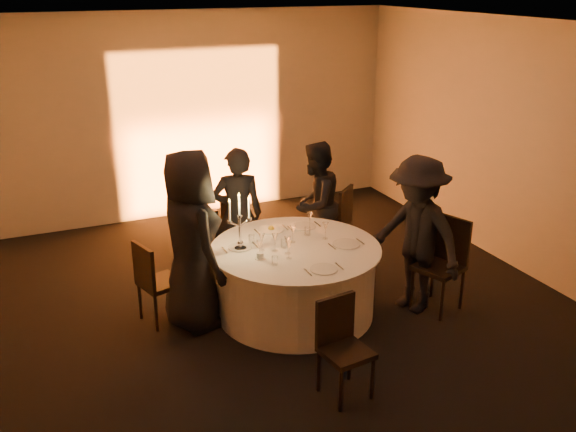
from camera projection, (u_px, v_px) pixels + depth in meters
name	position (u px, v px, depth m)	size (l,w,h in m)	color
floor	(295.00, 312.00, 6.99)	(7.00, 7.00, 0.00)	black
ceiling	(297.00, 26.00, 5.93)	(7.00, 7.00, 0.00)	silver
wall_back	(199.00, 115.00, 9.47)	(7.00, 7.00, 0.00)	#B6B2A9
wall_front	(561.00, 360.00, 3.46)	(7.00, 7.00, 0.00)	#B6B2A9
wall_right	(527.00, 150.00, 7.58)	(7.00, 7.00, 0.00)	#B6B2A9
uplighter_fixture	(209.00, 214.00, 9.72)	(0.25, 0.12, 0.10)	black
banquet_table	(295.00, 280.00, 6.86)	(1.80, 1.80, 0.77)	black
chair_left	(154.00, 279.00, 6.62)	(0.49, 0.49, 0.90)	black
chair_back_left	(233.00, 220.00, 8.24)	(0.40, 0.40, 0.87)	black
chair_back_right	(337.00, 218.00, 8.17)	(0.59, 0.59, 0.95)	black
chair_right	(444.00, 258.00, 6.92)	(0.58, 0.58, 1.02)	black
chair_front	(341.00, 341.00, 5.50)	(0.44, 0.44, 0.89)	black
guest_left	(191.00, 241.00, 6.44)	(0.92, 0.60, 1.88)	black
guest_back_left	(238.00, 215.00, 7.52)	(0.59, 0.39, 1.62)	black
guest_back_right	(315.00, 205.00, 7.91)	(0.77, 0.60, 1.58)	black
guest_right	(416.00, 235.00, 6.79)	(1.11, 0.64, 1.73)	black
plate_left	(240.00, 247.00, 6.70)	(0.36, 0.25, 0.01)	white
plate_back_left	(271.00, 229.00, 7.16)	(0.36, 0.29, 0.08)	white
plate_back_right	(304.00, 226.00, 7.26)	(0.35, 0.27, 0.01)	white
plate_right	(346.00, 244.00, 6.78)	(0.36, 0.29, 0.01)	white
plate_front	(324.00, 269.00, 6.20)	(0.36, 0.27, 0.01)	white
coffee_cup	(260.00, 256.00, 6.44)	(0.11, 0.11, 0.07)	white
candelabra	(240.00, 230.00, 6.59)	(0.26, 0.13, 0.63)	silver
wine_glass_a	(260.00, 245.00, 6.42)	(0.07, 0.07, 0.19)	white
wine_glass_b	(288.00, 241.00, 6.51)	(0.07, 0.07, 0.19)	white
wine_glass_c	(325.00, 227.00, 6.88)	(0.07, 0.07, 0.19)	white
wine_glass_d	(275.00, 239.00, 6.58)	(0.07, 0.07, 0.19)	white
wine_glass_e	(310.00, 217.00, 7.17)	(0.07, 0.07, 0.19)	white
wine_glass_f	(293.00, 230.00, 6.80)	(0.07, 0.07, 0.19)	white
wine_glass_g	(289.00, 246.00, 6.40)	(0.07, 0.07, 0.19)	white
wine_glass_h	(262.00, 238.00, 6.59)	(0.07, 0.07, 0.19)	white
tumbler_a	(252.00, 239.00, 6.81)	(0.07, 0.07, 0.09)	white
tumbler_b	(275.00, 261.00, 6.30)	(0.07, 0.07, 0.09)	white
tumbler_c	(307.00, 231.00, 7.02)	(0.07, 0.07, 0.09)	white
tumbler_d	(284.00, 243.00, 6.70)	(0.07, 0.07, 0.09)	white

